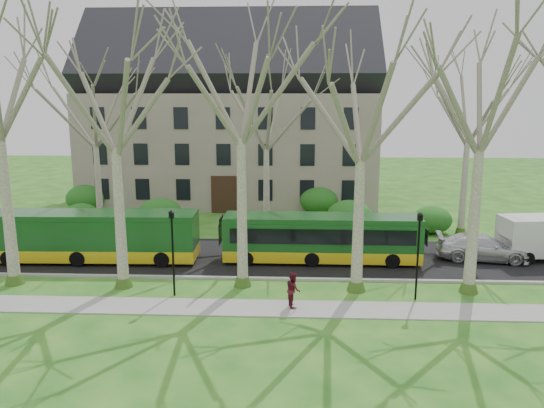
{
  "coord_description": "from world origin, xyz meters",
  "views": [
    {
      "loc": [
        0.05,
        -25.93,
        9.91
      ],
      "look_at": [
        -1.27,
        3.0,
        3.92
      ],
      "focal_mm": 35.0,
      "sensor_mm": 36.0,
      "label": 1
    }
  ],
  "objects": [
    {
      "name": "ground",
      "position": [
        0.0,
        0.0,
        0.0
      ],
      "size": [
        120.0,
        120.0,
        0.0
      ],
      "primitive_type": "plane",
      "color": "#1F601B",
      "rests_on": "ground"
    },
    {
      "name": "sidewalk",
      "position": [
        0.0,
        -2.5,
        0.03
      ],
      "size": [
        70.0,
        2.0,
        0.06
      ],
      "primitive_type": "cube",
      "color": "gray",
      "rests_on": "ground"
    },
    {
      "name": "road",
      "position": [
        0.0,
        5.5,
        0.03
      ],
      "size": [
        80.0,
        8.0,
        0.06
      ],
      "primitive_type": "cube",
      "color": "black",
      "rests_on": "ground"
    },
    {
      "name": "curb",
      "position": [
        0.0,
        1.5,
        0.07
      ],
      "size": [
        80.0,
        0.25,
        0.14
      ],
      "primitive_type": "cube",
      "color": "#A5A39E",
      "rests_on": "ground"
    },
    {
      "name": "building",
      "position": [
        -6.0,
        24.0,
        8.07
      ],
      "size": [
        26.5,
        12.2,
        16.0
      ],
      "color": "gray",
      "rests_on": "ground"
    },
    {
      "name": "tree_row_verge",
      "position": [
        0.0,
        0.3,
        7.0
      ],
      "size": [
        49.0,
        7.0,
        14.0
      ],
      "color": "gray",
      "rests_on": "ground"
    },
    {
      "name": "tree_row_far",
      "position": [
        -1.33,
        11.0,
        6.0
      ],
      "size": [
        33.0,
        7.0,
        12.0
      ],
      "color": "gray",
      "rests_on": "ground"
    },
    {
      "name": "lamp_row",
      "position": [
        -0.0,
        -1.0,
        2.57
      ],
      "size": [
        36.22,
        0.22,
        4.3
      ],
      "color": "black",
      "rests_on": "ground"
    },
    {
      "name": "hedges",
      "position": [
        -4.67,
        14.0,
        1.0
      ],
      "size": [
        30.6,
        8.6,
        2.0
      ],
      "color": "#1B5117",
      "rests_on": "ground"
    },
    {
      "name": "bus_lead",
      "position": [
        -12.04,
        4.3,
        1.6
      ],
      "size": [
        12.39,
        2.86,
        3.08
      ],
      "primitive_type": null,
      "rotation": [
        0.0,
        0.0,
        0.02
      ],
      "color": "#154A1A",
      "rests_on": "road"
    },
    {
      "name": "bus_follow",
      "position": [
        1.61,
        4.78,
        1.51
      ],
      "size": [
        11.62,
        2.46,
        2.9
      ],
      "primitive_type": null,
      "rotation": [
        0.0,
        0.0,
        -0.0
      ],
      "color": "#154A1A",
      "rests_on": "road"
    },
    {
      "name": "sedan",
      "position": [
        11.38,
        5.48,
        0.84
      ],
      "size": [
        5.63,
        2.89,
        1.56
      ],
      "primitive_type": "imported",
      "rotation": [
        0.0,
        0.0,
        1.44
      ],
      "color": "silver",
      "rests_on": "road"
    },
    {
      "name": "pedestrian_b",
      "position": [
        -0.02,
        -2.26,
        0.9
      ],
      "size": [
        0.8,
        0.94,
        1.68
      ],
      "primitive_type": "imported",
      "rotation": [
        0.0,
        0.0,
        1.8
      ],
      "color": "#4E121D",
      "rests_on": "sidewalk"
    }
  ]
}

